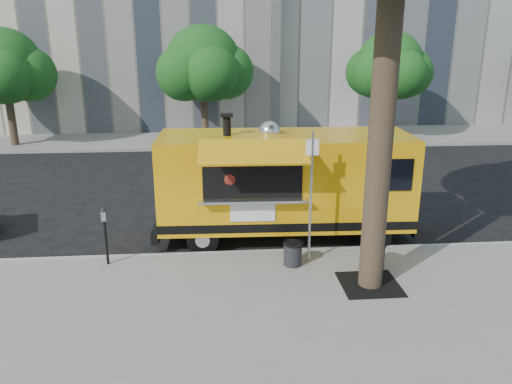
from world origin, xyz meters
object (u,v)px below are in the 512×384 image
at_px(sign_post, 311,190).
at_px(food_truck, 284,182).
at_px(far_tree_c, 390,66).
at_px(far_tree_a, 4,66).
at_px(trash_bin_left, 293,253).
at_px(parking_meter, 105,230).
at_px(far_tree_b, 203,64).
at_px(trash_bin_right, 375,255).

xyz_separation_m(sign_post, food_truck, (-0.37, 1.72, -0.32)).
height_order(far_tree_c, food_truck, far_tree_c).
distance_m(far_tree_a, trash_bin_left, 18.23).
bearing_deg(trash_bin_left, parking_meter, 174.74).
distance_m(far_tree_b, food_truck, 12.92).
bearing_deg(parking_meter, far_tree_b, 81.90).
height_order(far_tree_b, sign_post, far_tree_b).
bearing_deg(food_truck, trash_bin_left, -89.33).
xyz_separation_m(far_tree_a, sign_post, (11.55, -13.85, -1.93)).
distance_m(far_tree_c, sign_post, 15.48).
relative_size(far_tree_b, far_tree_c, 1.06).
xyz_separation_m(far_tree_b, trash_bin_right, (3.92, -14.74, -3.38)).
xyz_separation_m(food_truck, trash_bin_left, (-0.03, -1.90, -1.09)).
distance_m(food_truck, trash_bin_right, 3.01).
bearing_deg(parking_meter, trash_bin_right, -6.60).
relative_size(trash_bin_left, trash_bin_right, 0.93).
bearing_deg(trash_bin_left, far_tree_a, 128.47).
relative_size(far_tree_a, trash_bin_left, 10.06).
distance_m(far_tree_a, food_truck, 16.65).
distance_m(sign_post, trash_bin_left, 1.48).
relative_size(food_truck, trash_bin_right, 11.58).
relative_size(far_tree_a, food_truck, 0.80).
bearing_deg(far_tree_a, far_tree_c, 0.32).
bearing_deg(far_tree_c, food_truck, -119.13).
bearing_deg(far_tree_b, sign_post, -79.85).
xyz_separation_m(food_truck, trash_bin_right, (1.74, -2.21, -1.07)).
height_order(far_tree_b, parking_meter, far_tree_b).
height_order(far_tree_b, far_tree_c, far_tree_b).
bearing_deg(far_tree_c, far_tree_b, 178.09).
height_order(far_tree_a, trash_bin_right, far_tree_a).
bearing_deg(trash_bin_right, sign_post, 160.55).
bearing_deg(far_tree_b, trash_bin_left, -81.53).
height_order(far_tree_b, food_truck, far_tree_b).
distance_m(parking_meter, trash_bin_left, 4.20).
xyz_separation_m(far_tree_c, parking_meter, (-11.00, -13.75, -2.74)).
relative_size(parking_meter, trash_bin_right, 2.32).
relative_size(sign_post, trash_bin_left, 5.64).
height_order(far_tree_c, parking_meter, far_tree_c).
relative_size(parking_meter, trash_bin_left, 2.51).
xyz_separation_m(trash_bin_left, trash_bin_right, (1.77, -0.30, 0.02)).
height_order(far_tree_c, trash_bin_right, far_tree_c).
bearing_deg(far_tree_a, food_truck, -47.32).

